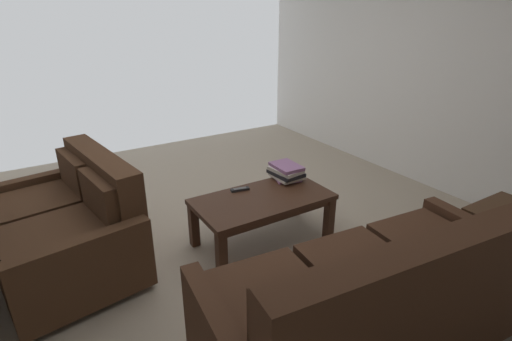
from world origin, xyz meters
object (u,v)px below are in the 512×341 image
at_px(loveseat_near, 68,225).
at_px(tv_remote, 240,189).
at_px(book_stack, 286,172).
at_px(sofa_main, 374,300).
at_px(coffee_table, 263,204).

xyz_separation_m(loveseat_near, tv_remote, (-1.32, 0.27, 0.08)).
height_order(loveseat_near, book_stack, loveseat_near).
bearing_deg(sofa_main, book_stack, -108.24).
height_order(coffee_table, book_stack, book_stack).
relative_size(sofa_main, book_stack, 5.91).
xyz_separation_m(coffee_table, tv_remote, (0.10, -0.21, 0.08)).
bearing_deg(loveseat_near, sofa_main, 126.07).
bearing_deg(coffee_table, loveseat_near, -18.62).
relative_size(book_stack, tv_remote, 1.98).
height_order(coffee_table, tv_remote, tv_remote).
height_order(sofa_main, book_stack, sofa_main).
xyz_separation_m(loveseat_near, book_stack, (-1.80, 0.27, 0.13)).
bearing_deg(book_stack, sofa_main, 71.76).
distance_m(sofa_main, book_stack, 1.59).
relative_size(coffee_table, book_stack, 3.42).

